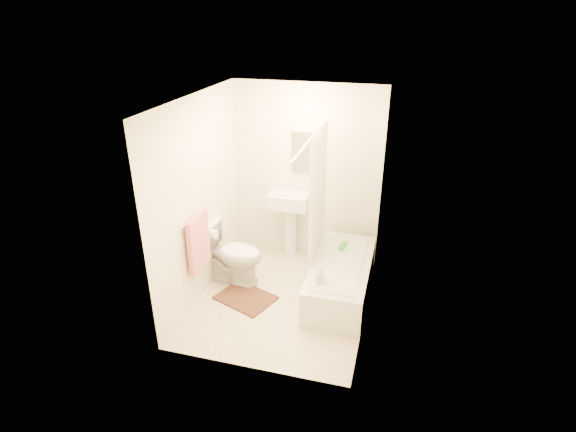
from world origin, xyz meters
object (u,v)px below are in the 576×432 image
(soap_bottle, at_px, (320,275))
(toilet, at_px, (231,253))
(sink, at_px, (290,222))
(bathtub, at_px, (341,278))
(bath_mat, at_px, (246,298))

(soap_bottle, bearing_deg, toilet, 161.25)
(sink, xyz_separation_m, bathtub, (0.85, -0.76, -0.31))
(toilet, distance_m, soap_bottle, 1.30)
(bathtub, height_order, bath_mat, bathtub)
(toilet, bearing_deg, bathtub, -81.23)
(toilet, relative_size, bathtub, 0.53)
(sink, bearing_deg, bath_mat, -101.50)
(sink, relative_size, bathtub, 0.68)
(sink, relative_size, bath_mat, 1.59)
(sink, height_order, soap_bottle, sink)
(toilet, xyz_separation_m, soap_bottle, (1.23, -0.42, 0.14))
(toilet, bearing_deg, soap_bottle, -103.26)
(bathtub, xyz_separation_m, bath_mat, (-1.10, -0.42, -0.21))
(bathtub, relative_size, bath_mat, 2.35)
(bathtub, bearing_deg, bath_mat, -158.94)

